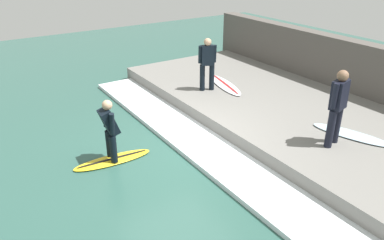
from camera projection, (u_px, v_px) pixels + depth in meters
ground_plane at (176, 152)px, 8.60m from camera, size 28.00×28.00×0.00m
concrete_ledge at (283, 111)px, 10.19m from camera, size 4.40×10.64×0.42m
back_wall at (344, 71)px, 11.09m from camera, size 0.50×11.17×1.85m
wave_foam_crest at (198, 143)px, 8.87m from camera, size 1.17×10.10×0.11m
surfboard_riding at (113, 160)px, 8.22m from camera, size 1.76×0.57×0.07m
surfer_riding at (109, 127)px, 7.88m from camera, size 0.41×0.59×1.39m
surfer_waiting_near at (338, 104)px, 7.68m from camera, size 0.55×0.33×1.66m
surfboard_waiting_near at (351, 134)px, 8.42m from camera, size 0.98×1.82×0.06m
surfer_waiting_far at (207, 62)px, 10.71m from camera, size 0.50×0.36×1.53m
surfboard_waiting_far at (225, 85)px, 11.38m from camera, size 0.93×2.00×0.07m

